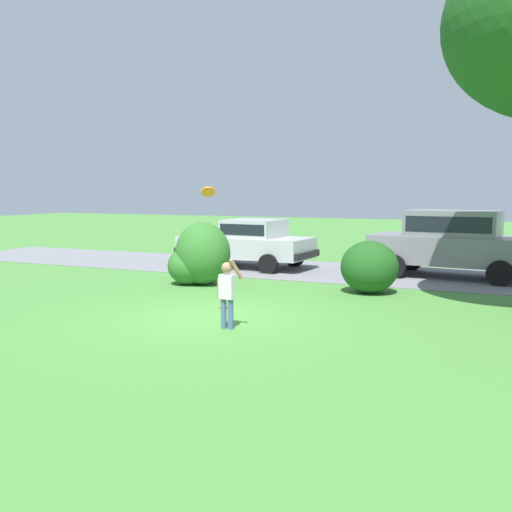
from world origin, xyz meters
TOP-DOWN VIEW (x-y plane):
  - ground_plane at (0.00, 0.00)m, footprint 80.00×80.00m
  - driveway_strip at (0.00, 7.14)m, footprint 28.00×4.40m
  - shrub_near_tree at (-2.27, 3.44)m, footprint 1.65×1.39m
  - shrub_centre_left at (2.14, 3.99)m, footprint 1.39×1.32m
  - parked_sedan at (-2.48, 7.01)m, footprint 4.51×2.32m
  - parked_suv at (3.72, 7.42)m, footprint 4.85×2.44m
  - child_thrower at (0.64, -0.68)m, footprint 0.46×0.26m
  - frisbee at (0.08, -0.31)m, footprint 0.32×0.25m

SIDE VIEW (x-z plane):
  - ground_plane at x=0.00m, z-range 0.00..0.00m
  - driveway_strip at x=0.00m, z-range 0.00..0.02m
  - shrub_centre_left at x=2.14m, z-range 0.00..1.27m
  - child_thrower at x=0.64m, z-range 0.07..1.36m
  - shrub_near_tree at x=-2.27m, z-range -0.09..1.56m
  - parked_sedan at x=-2.48m, z-range 0.07..1.63m
  - parked_suv at x=3.72m, z-range 0.12..2.04m
  - frisbee at x=0.08m, z-range 2.33..2.59m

